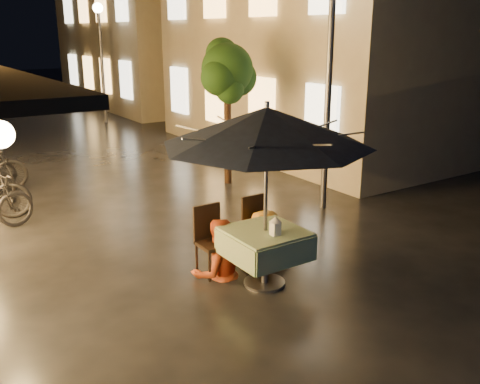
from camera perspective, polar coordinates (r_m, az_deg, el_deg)
ground at (r=7.29m, az=1.64°, el=-9.95°), size 90.00×90.00×0.00m
east_building_near at (r=16.32m, az=10.63°, el=17.01°), size 7.30×9.30×6.80m
east_building_far at (r=25.89m, az=-8.05°, el=17.52°), size 7.30×10.30×7.30m
street_tree at (r=11.64m, az=-1.33°, el=12.58°), size 1.43×1.20×3.15m
streetlamp_near at (r=9.97m, az=9.59°, el=14.50°), size 0.36×0.36×4.23m
streetlamp_far at (r=20.47m, az=-14.68°, el=15.29°), size 0.36×0.36×4.23m
cafe_table at (r=7.10m, az=2.68°, el=-5.53°), size 0.99×0.99×0.78m
patio_umbrella at (r=6.66m, az=2.86°, el=6.99°), size 2.70×2.70×2.46m
cafe_chair_left at (r=7.49m, az=-3.14°, el=-4.72°), size 0.42×0.42×0.97m
cafe_chair_right at (r=7.89m, az=1.88°, el=-3.55°), size 0.42×0.42×0.97m
table_lantern at (r=6.82m, az=3.79°, el=-3.53°), size 0.16×0.16×0.25m
person_orange at (r=7.30m, az=-2.41°, el=-3.06°), size 0.86×0.72×1.61m
person_yellow at (r=7.65m, az=2.75°, el=-2.19°), size 1.12×0.78×1.59m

